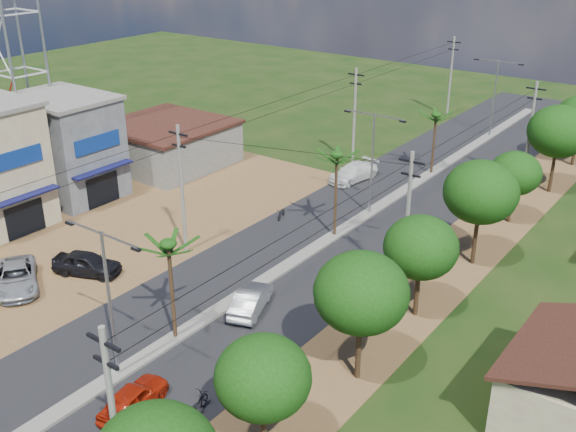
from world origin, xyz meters
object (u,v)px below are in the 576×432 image
at_px(car_silver_mid, 251,301).
at_px(car_parked_silver, 16,278).
at_px(car_parked_dark, 87,264).
at_px(car_white_far, 353,173).
at_px(car_red_near, 133,399).
at_px(moto_rider_east, 197,406).

distance_m(car_silver_mid, car_parked_silver, 14.82).
bearing_deg(car_parked_dark, car_white_far, -33.70).
height_order(car_parked_silver, car_parked_dark, car_parked_dark).
distance_m(car_red_near, moto_rider_east, 3.00).
bearing_deg(car_silver_mid, moto_rider_east, 93.13).
height_order(car_silver_mid, moto_rider_east, car_silver_mid).
xyz_separation_m(car_parked_silver, car_parked_dark, (2.03, 3.75, 0.02)).
height_order(car_white_far, moto_rider_east, car_white_far).
height_order(car_red_near, car_white_far, car_white_far).
xyz_separation_m(car_white_far, car_parked_silver, (-7.00, -28.34, -0.00)).
bearing_deg(car_white_far, moto_rider_east, -62.49).
height_order(car_red_near, car_parked_dark, car_parked_dark).
bearing_deg(car_red_near, car_white_far, -87.23).
distance_m(car_silver_mid, moto_rider_east, 9.21).
height_order(car_white_far, car_parked_silver, car_white_far).
height_order(car_parked_silver, moto_rider_east, car_parked_silver).
bearing_deg(car_parked_silver, car_red_near, -70.67).
xyz_separation_m(car_red_near, car_parked_silver, (-14.42, 3.42, 0.06)).
bearing_deg(car_parked_silver, car_white_far, 18.81).
distance_m(car_red_near, car_white_far, 32.62).
height_order(car_parked_dark, moto_rider_east, car_parked_dark).
bearing_deg(car_parked_dark, car_silver_mid, -98.35).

